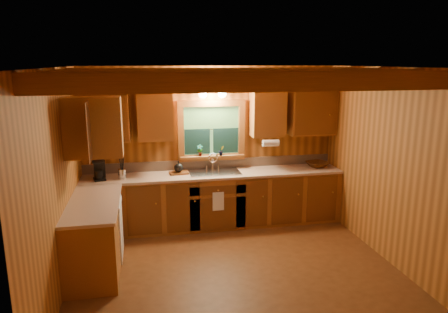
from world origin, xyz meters
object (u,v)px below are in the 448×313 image
at_px(coffee_maker, 99,170).
at_px(cutting_board, 179,173).
at_px(sink, 214,175).
at_px(wicker_basket, 317,164).

distance_m(coffee_maker, cutting_board, 1.23).
bearing_deg(cutting_board, coffee_maker, 178.50).
bearing_deg(coffee_maker, cutting_board, -8.88).
height_order(sink, wicker_basket, sink).
height_order(coffee_maker, cutting_board, coffee_maker).
bearing_deg(cutting_board, sink, -10.43).
relative_size(sink, cutting_board, 2.81).
bearing_deg(sink, coffee_maker, -178.10).
bearing_deg(wicker_basket, sink, -179.26).
distance_m(sink, wicker_basket, 1.80).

